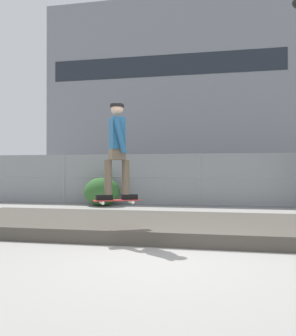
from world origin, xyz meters
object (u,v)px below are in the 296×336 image
(parked_car_mid, at_px, (203,180))
(shrub_left, at_px, (102,192))
(skateboard, at_px, (117,201))
(parked_car_near, at_px, (83,179))
(skater, at_px, (117,145))

(parked_car_mid, bearing_deg, shrub_left, -128.28)
(skateboard, height_order, parked_car_near, parked_car_near)
(skateboard, relative_size, parked_car_mid, 0.18)
(skater, distance_m, parked_car_mid, 10.62)
(skateboard, distance_m, parked_car_near, 11.43)
(parked_car_mid, relative_size, shrub_left, 3.47)
(skateboard, xyz_separation_m, shrub_left, (-2.45, 6.37, -0.23))
(skateboard, distance_m, parked_car_mid, 10.59)
(skater, xyz_separation_m, parked_car_mid, (0.85, 10.55, -0.85))
(skater, distance_m, parked_car_near, 11.46)
(skater, relative_size, parked_car_mid, 0.37)
(shrub_left, bearing_deg, parked_car_near, 119.81)
(skateboard, bearing_deg, parked_car_near, 114.58)
(skateboard, distance_m, skater, 0.95)
(skater, bearing_deg, shrub_left, 111.02)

